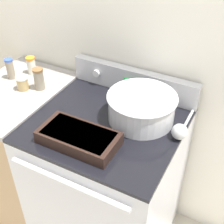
# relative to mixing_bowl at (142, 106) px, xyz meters

# --- Properties ---
(kitchen_wall) EXTENTS (8.00, 0.05, 2.50)m
(kitchen_wall) POSITION_rel_mixing_bowl_xyz_m (-0.14, 0.27, 0.25)
(kitchen_wall) COLOR silver
(kitchen_wall) RESTS_ON ground_plane
(stove_range) EXTENTS (0.73, 0.70, 0.92)m
(stove_range) POSITION_rel_mixing_bowl_xyz_m (-0.14, -0.10, -0.54)
(stove_range) COLOR #BCBCC1
(stove_range) RESTS_ON ground_plane
(control_panel) EXTENTS (0.73, 0.07, 0.14)m
(control_panel) POSITION_rel_mixing_bowl_xyz_m (-0.14, 0.21, -0.01)
(control_panel) COLOR #BCBCC1
(control_panel) RESTS_ON stove_range
(side_counter) EXTENTS (0.47, 0.67, 0.94)m
(side_counter) POSITION_rel_mixing_bowl_xyz_m (-0.73, -0.10, -0.53)
(side_counter) COLOR tan
(side_counter) RESTS_ON ground_plane
(mixing_bowl) EXTENTS (0.34, 0.34, 0.14)m
(mixing_bowl) POSITION_rel_mixing_bowl_xyz_m (0.00, 0.00, 0.00)
(mixing_bowl) COLOR silver
(mixing_bowl) RESTS_ON stove_range
(casserole_dish) EXTENTS (0.36, 0.19, 0.06)m
(casserole_dish) POSITION_rel_mixing_bowl_xyz_m (-0.18, -0.29, -0.04)
(casserole_dish) COLOR black
(casserole_dish) RESTS_ON stove_range
(ladle) EXTENTS (0.07, 0.30, 0.07)m
(ladle) POSITION_rel_mixing_bowl_xyz_m (0.21, -0.03, -0.04)
(ladle) COLOR #B7B7B7
(ladle) RESTS_ON stove_range
(spice_jar_brown_cap) EXTENTS (0.06, 0.06, 0.13)m
(spice_jar_brown_cap) POSITION_rel_mixing_bowl_xyz_m (-0.61, -0.02, -0.00)
(spice_jar_brown_cap) COLOR gray
(spice_jar_brown_cap) RESTS_ON side_counter
(spice_jar_white_cap) EXTENTS (0.07, 0.07, 0.08)m
(spice_jar_white_cap) POSITION_rel_mixing_bowl_xyz_m (-0.69, -0.07, -0.03)
(spice_jar_white_cap) COLOR tan
(spice_jar_white_cap) RESTS_ON side_counter
(spice_jar_orange_cap) EXTENTS (0.05, 0.05, 0.11)m
(spice_jar_orange_cap) POSITION_rel_mixing_bowl_xyz_m (-0.76, 0.09, -0.01)
(spice_jar_orange_cap) COLOR beige
(spice_jar_orange_cap) RESTS_ON side_counter
(spice_jar_blue_cap) EXTENTS (0.05, 0.05, 0.13)m
(spice_jar_blue_cap) POSITION_rel_mixing_bowl_xyz_m (-0.83, -0.01, -0.00)
(spice_jar_blue_cap) COLOR gray
(spice_jar_blue_cap) RESTS_ON side_counter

